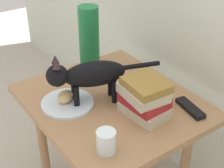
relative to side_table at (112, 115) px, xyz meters
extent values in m
cube|color=#9E724C|center=(0.00, 0.00, 0.07)|extent=(0.75, 0.65, 0.03)
cylinder|color=#9E724C|center=(-0.24, -0.24, -0.23)|extent=(0.04, 0.04, 0.56)
cylinder|color=#9E724C|center=(-0.24, 0.24, -0.23)|extent=(0.04, 0.04, 0.56)
cylinder|color=#9E724C|center=(0.24, 0.24, -0.23)|extent=(0.04, 0.04, 0.56)
cylinder|color=silver|center=(-0.08, -0.17, 0.09)|extent=(0.22, 0.22, 0.01)
ellipsoid|color=#E0BC7A|center=(-0.09, -0.18, 0.12)|extent=(0.09, 0.10, 0.05)
cylinder|color=black|center=(-0.04, -0.15, 0.13)|extent=(0.02, 0.02, 0.10)
cylinder|color=black|center=(-0.09, -0.13, 0.13)|extent=(0.02, 0.02, 0.10)
cylinder|color=black|center=(0.02, 0.00, 0.13)|extent=(0.02, 0.02, 0.10)
cylinder|color=black|center=(-0.04, 0.02, 0.13)|extent=(0.02, 0.02, 0.10)
ellipsoid|color=black|center=(-0.04, -0.06, 0.21)|extent=(0.17, 0.28, 0.11)
sphere|color=black|center=(-0.09, -0.21, 0.23)|extent=(0.09, 0.09, 0.09)
cone|color=#332224|center=(-0.07, -0.21, 0.29)|extent=(0.03, 0.03, 0.03)
cone|color=#332224|center=(-0.11, -0.20, 0.29)|extent=(0.03, 0.03, 0.03)
cylinder|color=black|center=(0.03, 0.13, 0.22)|extent=(0.07, 0.16, 0.02)
cube|color=#BCB299|center=(0.16, 0.05, 0.10)|extent=(0.20, 0.15, 0.04)
cube|color=maroon|center=(0.15, 0.05, 0.15)|extent=(0.18, 0.15, 0.04)
cube|color=#BCB299|center=(0.15, 0.04, 0.19)|extent=(0.19, 0.16, 0.04)
cube|color=olive|center=(0.16, 0.05, 0.22)|extent=(0.17, 0.15, 0.03)
cylinder|color=#196B38|center=(-0.28, 0.06, 0.24)|extent=(0.10, 0.10, 0.33)
cylinder|color=silver|center=(0.25, -0.20, 0.12)|extent=(0.07, 0.07, 0.08)
cylinder|color=silver|center=(0.25, -0.20, 0.10)|extent=(0.06, 0.06, 0.04)
cube|color=black|center=(0.25, 0.22, 0.09)|extent=(0.16, 0.07, 0.02)
camera|label=1|loc=(0.99, -0.70, 0.91)|focal=54.60mm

